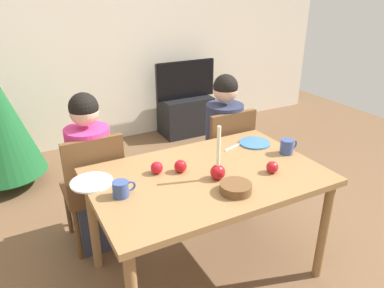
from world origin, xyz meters
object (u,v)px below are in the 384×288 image
Objects in this scene: tv_stand at (186,115)px; bowl_walnuts at (236,188)px; chair_left at (94,185)px; plate_left at (92,182)px; chair_right at (225,154)px; person_right_child at (223,146)px; tv at (185,80)px; mug_right at (287,146)px; person_left_child at (92,176)px; apple_by_right_mug at (180,166)px; dining_table at (207,186)px; apple_by_left_plate at (157,168)px; mug_left at (121,189)px; apple_near_candle at (272,167)px; plate_right at (255,143)px; candle_centerpiece at (218,169)px.

bowl_walnuts reaches higher than tv_stand.
chair_left is 0.47m from plate_left.
chair_right is 0.77× the size of person_right_child.
chair_left is 2.33m from tv.
plate_left is 1.36× the size of bowl_walnuts.
chair_left is 1.36m from mug_right.
chair_right is 1.09m from person_left_child.
apple_by_right_mug is (-0.66, -0.54, 0.22)m from person_right_child.
bowl_walnuts is (0.03, -0.26, 0.11)m from dining_table.
plate_left is (-1.67, -2.08, 0.05)m from tv.
chair_left is 2.33m from tv_stand.
bowl_walnuts is (-0.99, -2.56, 0.07)m from tv.
dining_table is 0.21m from apple_by_right_mug.
mug_right is 0.90m from apple_by_left_plate.
person_right_child is 1.74m from tv.
mug_left reaches higher than plate_left.
chair_right is 0.68m from mug_right.
apple_near_candle is 0.56m from apple_by_right_mug.
mug_right is (0.62, 0.00, 0.13)m from dining_table.
plate_right is at bearing 44.45° from bowl_walnuts.
mug_right reaches higher than dining_table.
mug_left is 0.31m from apple_by_left_plate.
plate_left is at bearing 156.08° from candle_centerpiece.
person_right_child is 8.77× the size of mug_right.
apple_near_candle is at bearing -105.12° from tv.
person_right_child reaches higher than tv_stand.
apple_near_candle reaches higher than plate_right.
apple_by_right_mug is at bearing -20.87° from apple_by_left_plate.
person_right_child is 0.88m from apple_by_right_mug.
mug_left reaches higher than apple_by_right_mug.
candle_centerpiece is at bearing -74.67° from dining_table.
chair_right is 0.07m from person_right_child.
tv_stand is at bearing 46.87° from chair_left.
mug_left is 1.67× the size of apple_by_right_mug.
tv_stand is 2.19m from plate_right.
apple_by_right_mug is at bearing 142.90° from dining_table.
apple_by_right_mug is at bearing 172.67° from mug_right.
mug_left is at bearing -87.96° from person_left_child.
dining_table is 2.55m from tv_stand.
plate_left is 1.29m from mug_right.
mug_left reaches higher than tv_stand.
person_right_child is 6.55× the size of bowl_walnuts.
dining_table is 10.48× the size of mug_right.
tv reaches higher than mug_left.
chair_left is 2.70× the size of candle_centerpiece.
person_right_child reaches higher than mug_left.
plate_right is 0.70m from bowl_walnuts.
chair_left is 0.61m from apple_by_left_plate.
candle_centerpiece is at bearing 165.06° from apple_near_candle.
mug_right is 0.32m from apple_near_candle.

